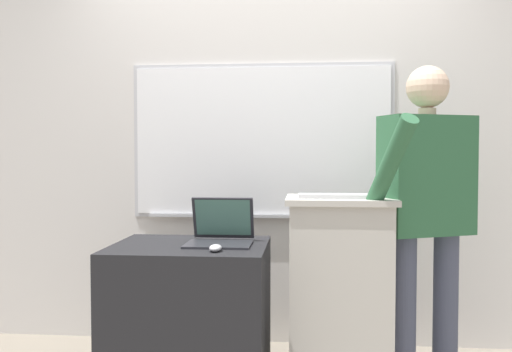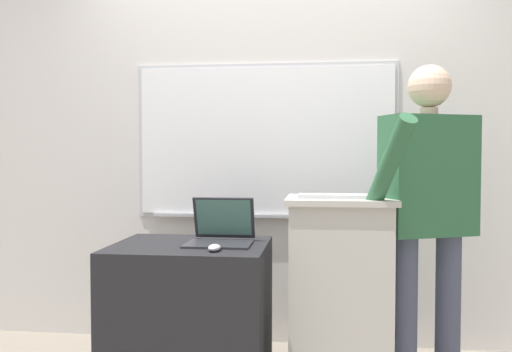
% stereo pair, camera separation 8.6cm
% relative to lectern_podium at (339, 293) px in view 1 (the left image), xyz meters
% --- Properties ---
extents(back_wall, '(6.40, 0.17, 2.71)m').
position_rel_lectern_podium_xyz_m(back_wall, '(-0.42, 0.74, 0.84)').
color(back_wall, silver).
rests_on(back_wall, ground_plane).
extents(lectern_podium, '(0.56, 0.45, 1.02)m').
position_rel_lectern_podium_xyz_m(lectern_podium, '(0.00, 0.00, 0.00)').
color(lectern_podium, '#BCB7AD').
rests_on(lectern_podium, ground_plane).
extents(side_desk, '(0.80, 0.65, 0.77)m').
position_rel_lectern_podium_xyz_m(side_desk, '(-0.78, -0.09, -0.13)').
color(side_desk, black).
rests_on(side_desk, ground_plane).
extents(person_presenter, '(0.64, 0.69, 1.70)m').
position_rel_lectern_podium_xyz_m(person_presenter, '(0.45, 0.03, 0.49)').
color(person_presenter, '#474C60').
rests_on(person_presenter, ground_plane).
extents(laptop, '(0.34, 0.33, 0.24)m').
position_rel_lectern_podium_xyz_m(laptop, '(-0.62, -0.03, 0.33)').
color(laptop, '#28282D').
rests_on(laptop, side_desk).
extents(wireless_keyboard, '(0.40, 0.14, 0.02)m').
position_rel_lectern_podium_xyz_m(wireless_keyboard, '(-0.02, -0.06, 0.52)').
color(wireless_keyboard, silver).
rests_on(wireless_keyboard, lectern_podium).
extents(computer_mouse_by_laptop, '(0.06, 0.10, 0.03)m').
position_rel_lectern_podium_xyz_m(computer_mouse_by_laptop, '(-0.61, -0.28, 0.28)').
color(computer_mouse_by_laptop, '#BCBCC1').
rests_on(computer_mouse_by_laptop, side_desk).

